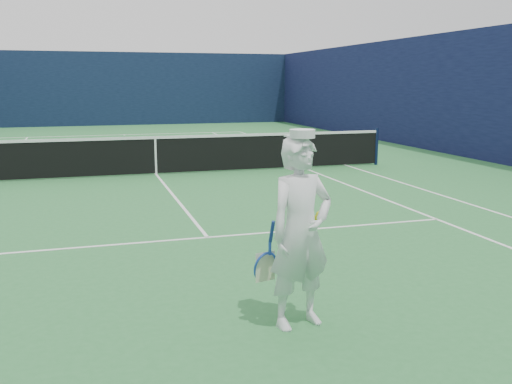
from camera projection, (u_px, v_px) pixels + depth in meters
ground at (156, 175)px, 14.88m from camera, size 80.00×80.00×0.00m
court_markings at (156, 175)px, 14.87m from camera, size 11.03×23.83×0.01m
windscreen_fence at (154, 97)px, 14.50m from camera, size 20.12×36.12×4.00m
tennis_net at (156, 154)px, 14.77m from camera, size 12.88×0.09×1.07m
tennis_player at (301, 232)px, 5.52m from camera, size 0.86×0.60×1.95m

